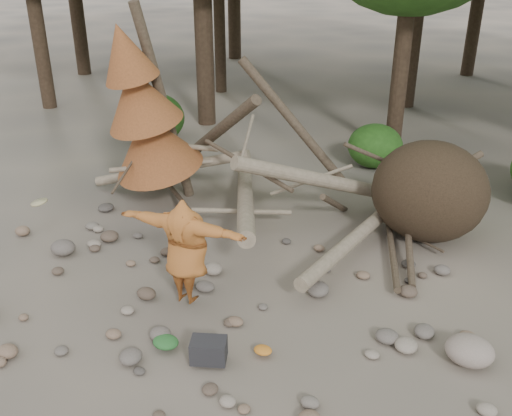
% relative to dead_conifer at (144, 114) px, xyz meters
% --- Properties ---
extents(ground, '(120.00, 120.00, 0.00)m').
position_rel_dead_conifer_xyz_m(ground, '(3.12, -3.37, -2.11)').
color(ground, '#514C44').
rests_on(ground, ground).
extents(deadfall_pile, '(8.55, 5.24, 3.30)m').
position_rel_dead_conifer_xyz_m(deadfall_pile, '(5.13, 0.87, -1.16)').
color(deadfall_pile, '#332619').
rests_on(deadfall_pile, ground).
extents(dead_conifer, '(2.06, 2.16, 4.35)m').
position_rel_dead_conifer_xyz_m(dead_conifer, '(0.00, 0.00, 0.00)').
color(dead_conifer, '#4C3F30').
rests_on(dead_conifer, ground).
extents(bush_left, '(1.80, 1.80, 1.44)m').
position_rel_dead_conifer_xyz_m(bush_left, '(-2.38, 3.83, -1.39)').
color(bush_left, '#1E4612').
rests_on(bush_left, ground).
extents(bush_mid, '(1.40, 1.40, 1.12)m').
position_rel_dead_conifer_xyz_m(bush_mid, '(3.92, 4.43, -1.55)').
color(bush_mid, '#285919').
rests_on(bush_mid, ground).
extents(frisbee_thrower, '(3.54, 1.05, 1.78)m').
position_rel_dead_conifer_xyz_m(frisbee_thrower, '(2.58, -2.91, -1.14)').
color(frisbee_thrower, '#A25A24').
rests_on(frisbee_thrower, ground).
extents(backpack, '(0.57, 0.47, 0.33)m').
position_rel_dead_conifer_xyz_m(backpack, '(3.56, -4.06, -1.95)').
color(backpack, black).
rests_on(backpack, ground).
extents(cloth_green, '(0.39, 0.32, 0.15)m').
position_rel_dead_conifer_xyz_m(cloth_green, '(2.85, -4.04, -2.04)').
color(cloth_green, '#245B27').
rests_on(cloth_green, ground).
extents(cloth_orange, '(0.27, 0.22, 0.10)m').
position_rel_dead_conifer_xyz_m(cloth_orange, '(4.19, -3.62, -2.06)').
color(cloth_orange, '#BE6F20').
rests_on(cloth_orange, ground).
extents(boulder_mid_right, '(0.67, 0.60, 0.40)m').
position_rel_dead_conifer_xyz_m(boulder_mid_right, '(6.86, -2.60, -1.91)').
color(boulder_mid_right, gray).
rests_on(boulder_mid_right, ground).
extents(boulder_mid_left, '(0.47, 0.42, 0.28)m').
position_rel_dead_conifer_xyz_m(boulder_mid_left, '(-0.36, -2.45, -1.97)').
color(boulder_mid_left, '#605851').
rests_on(boulder_mid_left, ground).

